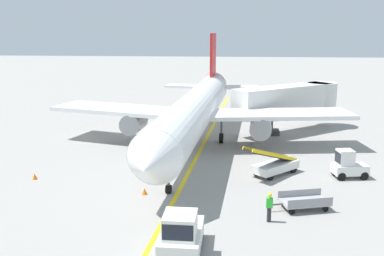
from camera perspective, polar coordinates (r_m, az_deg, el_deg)
ground_plane at (r=26.81m, az=-4.75°, el=-10.37°), size 300.00×300.00×0.00m
taxi_line_yellow at (r=31.26m, az=-1.02°, el=-6.88°), size 5.60×79.84×0.01m
airliner at (r=39.54m, az=0.53°, el=2.43°), size 28.55×35.33×10.10m
jet_bridge at (r=46.92m, az=13.14°, el=3.89°), size 11.56×9.91×4.85m
pushback_tug at (r=21.38m, az=-1.43°, el=-13.68°), size 1.94×3.62×2.20m
baggage_tug_near_wing at (r=33.50m, az=19.75°, el=-4.64°), size 2.59×1.71×2.10m
belt_loader_forward_hold at (r=32.84m, az=10.74°, el=-4.71°), size 4.42×4.42×2.59m
baggage_cart_loaded at (r=27.25m, az=14.50°, el=-9.29°), size 3.83×2.27×0.94m
ground_crew_marshaller at (r=24.97m, az=10.09°, el=-10.06°), size 0.36×0.24×1.70m
ground_crew_wing_walker at (r=33.93m, az=-5.13°, el=-3.73°), size 0.36×0.24×1.70m
safety_cone_nose_left at (r=33.42m, az=-19.88°, el=-5.96°), size 0.36×0.36×0.44m
safety_cone_nose_right at (r=28.85m, az=-6.23°, el=-8.22°), size 0.36×0.36×0.44m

